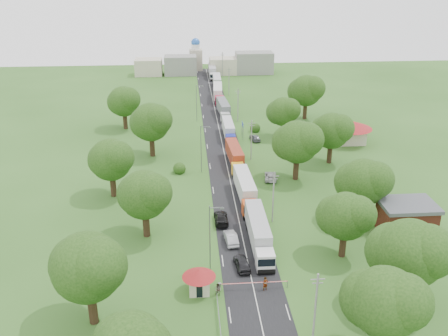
{
  "coord_description": "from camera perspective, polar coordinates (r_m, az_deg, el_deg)",
  "views": [
    {
      "loc": [
        -8.12,
        -79.23,
        40.3
      ],
      "look_at": [
        -1.27,
        9.6,
        3.0
      ],
      "focal_mm": 40.0,
      "sensor_mm": 36.0,
      "label": 1
    }
  ],
  "objects": [
    {
      "name": "tree_10",
      "position": [
        77.18,
        -9.11,
        -2.97
      ],
      "size": [
        8.8,
        8.8,
        11.07
      ],
      "color": "#382616",
      "rests_on": "ground"
    },
    {
      "name": "tree_6",
      "position": [
        121.46,
        6.78,
        6.45
      ],
      "size": [
        8.0,
        8.0,
        10.1
      ],
      "color": "#382616",
      "rests_on": "ground"
    },
    {
      "name": "tree_0",
      "position": [
        56.67,
        17.89,
        -14.28
      ],
      "size": [
        8.8,
        8.8,
        11.07
      ],
      "color": "#382616",
      "rests_on": "ground"
    },
    {
      "name": "car_lane_mid",
      "position": [
        77.37,
        0.79,
        -7.99
      ],
      "size": [
        2.16,
        4.96,
        1.59
      ],
      "primitive_type": "imported",
      "rotation": [
        0.0,
        0.0,
        3.24
      ],
      "color": "#A5A7AD",
      "rests_on": "ground"
    },
    {
      "name": "tree_1",
      "position": [
        64.62,
        20.39,
        -9.02
      ],
      "size": [
        9.6,
        9.6,
        12.05
      ],
      "color": "#382616",
      "rests_on": "ground"
    },
    {
      "name": "church",
      "position": [
        200.34,
        -3.24,
        12.65
      ],
      "size": [
        5.0,
        5.0,
        12.3
      ],
      "color": "beige",
      "rests_on": "ground"
    },
    {
      "name": "guard_booth",
      "position": [
        66.3,
        -2.88,
        -12.43
      ],
      "size": [
        4.4,
        4.4,
        3.45
      ],
      "color": "beige",
      "rests_on": "ground"
    },
    {
      "name": "truck_4",
      "position": [
        139.08,
        -0.06,
        6.77
      ],
      "size": [
        3.21,
        14.28,
        3.94
      ],
      "color": "#ADADAD",
      "rests_on": "ground"
    },
    {
      "name": "lamp_0",
      "position": [
        68.73,
        -1.5,
        -7.66
      ],
      "size": [
        2.03,
        0.22,
        10.0
      ],
      "color": "slate",
      "rests_on": "ground"
    },
    {
      "name": "pole_2",
      "position": [
        107.24,
        3.15,
        3.28
      ],
      "size": [
        1.6,
        0.24,
        9.0
      ],
      "color": "gray",
      "rests_on": "ground"
    },
    {
      "name": "tree_3",
      "position": [
        83.55,
        15.66,
        -1.5
      ],
      "size": [
        8.8,
        8.8,
        11.07
      ],
      "color": "#382616",
      "rests_on": "ground"
    },
    {
      "name": "truck_2",
      "position": [
        105.16,
        1.26,
        1.39
      ],
      "size": [
        3.08,
        14.1,
        3.9
      ],
      "color": "yellow",
      "rests_on": "ground"
    },
    {
      "name": "pole_0",
      "position": [
        58.4,
        10.41,
        -15.31
      ],
      "size": [
        1.6,
        0.24,
        9.0
      ],
      "color": "gray",
      "rests_on": "ground"
    },
    {
      "name": "boom_barrier",
      "position": [
        67.38,
        2.25,
        -13.1
      ],
      "size": [
        9.22,
        0.35,
        1.18
      ],
      "color": "slate",
      "rests_on": "ground"
    },
    {
      "name": "truck_1",
      "position": [
        89.73,
        2.45,
        -2.42
      ],
      "size": [
        3.04,
        15.07,
        4.17
      ],
      "color": "#CB4817",
      "rests_on": "ground"
    },
    {
      "name": "house_brick",
      "position": [
        84.28,
        20.11,
        -5.33
      ],
      "size": [
        8.6,
        6.6,
        5.2
      ],
      "color": "maroon",
      "rests_on": "ground"
    },
    {
      "name": "road",
      "position": [
        107.41,
        0.25,
        0.68
      ],
      "size": [
        8.0,
        200.0,
        0.04
      ],
      "primitive_type": "cube",
      "color": "black",
      "rests_on": "ground"
    },
    {
      "name": "tree_4",
      "position": [
        97.42,
        8.38,
        3.01
      ],
      "size": [
        9.6,
        9.6,
        12.05
      ],
      "color": "#382616",
      "rests_on": "ground"
    },
    {
      "name": "truck_5",
      "position": [
        155.6,
        -0.7,
        8.56
      ],
      "size": [
        3.37,
        15.42,
        4.26
      ],
      "color": "#B91C3A",
      "rests_on": "ground"
    },
    {
      "name": "tree_12",
      "position": [
        109.61,
        -8.37,
        5.25
      ],
      "size": [
        9.6,
        9.6,
        12.05
      ],
      "color": "#382616",
      "rests_on": "ground"
    },
    {
      "name": "distant_town",
      "position": [
        192.98,
        -1.75,
        11.71
      ],
      "size": [
        52.0,
        8.0,
        8.0
      ],
      "color": "gray",
      "rests_on": "ground"
    },
    {
      "name": "car_verge_near",
      "position": [
        99.07,
        5.33,
        -0.96
      ],
      "size": [
        2.98,
        5.19,
        1.36
      ],
      "primitive_type": "imported",
      "rotation": [
        0.0,
        0.0,
        2.99
      ],
      "color": "#BDBDBD",
      "rests_on": "ground"
    },
    {
      "name": "tree_5",
      "position": [
        107.17,
        12.17,
        4.22
      ],
      "size": [
        8.8,
        8.8,
        11.07
      ],
      "color": "#382616",
      "rests_on": "ground"
    },
    {
      "name": "tree_11",
      "position": [
        91.7,
        -12.81,
        0.98
      ],
      "size": [
        8.8,
        8.8,
        11.07
      ],
      "color": "#382616",
      "rests_on": "ground"
    },
    {
      "name": "truck_0",
      "position": [
        76.07,
        3.98,
        -7.35
      ],
      "size": [
        2.69,
        15.36,
        4.26
      ],
      "color": "white",
      "rests_on": "ground"
    },
    {
      "name": "tree_13",
      "position": [
        129.69,
        -11.4,
        7.49
      ],
      "size": [
        8.8,
        8.8,
        11.07
      ],
      "color": "#382616",
      "rests_on": "ground"
    },
    {
      "name": "info_sign",
      "position": [
        120.9,
        2.14,
        4.73
      ],
      "size": [
        0.12,
        3.1,
        4.1
      ],
      "color": "slate",
      "rests_on": "ground"
    },
    {
      "name": "pole_5",
      "position": [
        188.14,
        -0.18,
        11.8
      ],
      "size": [
        1.6,
        0.24,
        9.0
      ],
      "color": "gray",
      "rests_on": "ground"
    },
    {
      "name": "pedestrian_booth",
      "position": [
        66.33,
        -0.69,
        -13.76
      ],
      "size": [
        1.07,
        1.04,
        1.73
      ],
      "primitive_type": "imported",
      "rotation": [
        0.0,
        0.0,
        -0.69
      ],
      "color": "gray",
      "rests_on": "ground"
    },
    {
      "name": "car_lane_rear",
      "position": [
        82.94,
        -0.34,
        -5.73
      ],
      "size": [
        2.29,
        5.51,
        1.59
      ],
      "primitive_type": "imported",
      "rotation": [
        0.0,
        0.0,
        3.15
      ],
      "color": "black",
      "rests_on": "ground"
    },
    {
      "name": "truck_6",
      "position": [
        170.54,
        -0.79,
        9.78
      ],
      "size": [
        2.82,
        14.52,
        4.02
      ],
      "color": "#2D712A",
      "rests_on": "ground"
    },
    {
      "name": "pole_4",
      "position": [
        160.82,
        0.57,
        9.92
      ],
      "size": [
        1.6,
        0.24,
        9.0
      ],
      "color": "gray",
      "rests_on": "ground"
    },
    {
      "name": "pole_1",
      "position": [
        81.68,
        5.65,
        -3.25
      ],
      "size": [
        1.6,
        0.24,
        9.0
      ],
      "color": "gray",
      "rests_on": "ground"
    },
    {
      "name": "ground",
      "position": [
        89.26,
        1.29,
        -4.13
      ],
      "size": [
        260.0,
        260.0,
        0.0
      ],
      "primitive_type": "plane",
      "color": "#2C561C",
      "rests_on": "ground"
    },
    {
      "name": "pole_3",
      "position": [
        133.78,
        1.61,
        7.27
      ],
      "size": [
        1.6,
        0.24,
        9.0
      ],
      "color": "gray",
      "rests_on": "ground"
    },
    {
      "name": "truck_7",
      "position": [
        187.85,
        -1.36,
        10.99
      ],
      "size": [
        2.67,
        14.55,
        4.03
      ],
      "color": "silver",
      "rests_on": "ground"
    },
    {
      "name": "tree_9",
      "position": [
        60.29,
        -15.32,
        -10.76
      ],
      "size": [
        9.6,
        9.6,
        12.05
      ],
      "color": "#382616",
      "rests_on": "ground"
    },
    {
      "name": "car_lane_front",
      "position": [
        71.55,
        2.08,
        -10.81
      ],
      "size": [
        2.37,
        4.84,
        1.59
      ],
      "primitive_type": "imported",
      "rotation": [
        0.0,
        0.0,
        3.25
      ],
      "color": "black",
      "rests_on": "ground"
    },
    {
      "name": "house_cream",
      "position": [
        121.36,
        14.17,
        4.43
      ],
      "size": [
        10.08,
        10.08,
        5.8
      ],
      "color": "beige",
      "rests_on": "ground"
    },
    {
      "name": "car_verge_far",
      "position": [
        120.27,
        3.55,
        3.48
      ],
      "size": [
        2.54,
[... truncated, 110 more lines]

